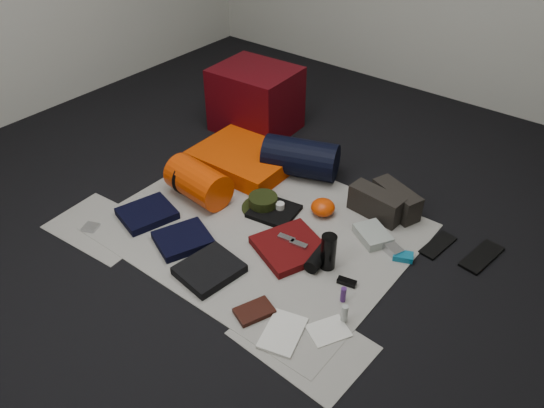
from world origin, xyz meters
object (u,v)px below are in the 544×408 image
Objects in this scene: navy_duffel at (301,158)px; compact_camera at (393,250)px; stuff_sack at (198,182)px; red_cabinet at (256,99)px; water_bottle at (328,252)px; paperback_book at (254,311)px; sleeping_pad at (245,158)px.

navy_duffel is 0.89m from compact_camera.
navy_duffel reaches higher than stuff_sack.
red_cabinet is 1.54m from water_bottle.
red_cabinet is 3.16× the size of paperback_book.
paperback_book is at bearing -89.37° from compact_camera.
compact_camera is (1.15, 0.27, -0.09)m from stuff_sack.
navy_duffel is 0.87m from water_bottle.
sleeping_pad is at bearing -166.28° from compact_camera.
compact_camera is (0.21, 0.30, -0.08)m from water_bottle.
sleeping_pad is 1.18m from compact_camera.
stuff_sack is 3.60× the size of compact_camera.
paperback_book is at bearing -100.94° from water_bottle.
water_bottle is 1.87× the size of compact_camera.
navy_duffel is at bearing -29.50° from red_cabinet.
red_cabinet is 1.44× the size of stuff_sack.
compact_camera reaches higher than paperback_book.
water_bottle is 1.14× the size of paperback_book.
water_bottle is 0.38m from compact_camera.
sleeping_pad is at bearing 92.39° from stuff_sack.
sleeping_pad is 0.38m from navy_duffel.
red_cabinet is 2.77× the size of water_bottle.
compact_camera is at bearing -26.29° from red_cabinet.
navy_duffel is (0.32, 0.58, 0.01)m from stuff_sack.
red_cabinet is 0.70m from navy_duffel.
paperback_book is (-0.09, -0.47, -0.09)m from water_bottle.
sleeping_pad is at bearing -61.46° from red_cabinet.
paperback_book is (1.14, -1.39, -0.21)m from red_cabinet.
sleeping_pad is 3.10× the size of water_bottle.
water_bottle is at bearing -1.72° from stuff_sack.
compact_camera is at bearing 54.83° from water_bottle.
sleeping_pad reaches higher than paperback_book.
navy_duffel is 4.35× the size of compact_camera.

